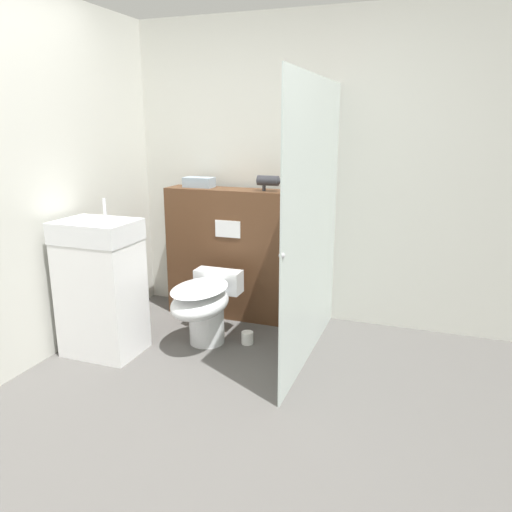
% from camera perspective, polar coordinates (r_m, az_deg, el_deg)
% --- Properties ---
extents(ground_plane, '(12.00, 12.00, 0.00)m').
position_cam_1_polar(ground_plane, '(2.86, -8.93, -20.18)').
color(ground_plane, '#565451').
extents(wall_back, '(8.00, 0.06, 2.50)m').
position_cam_1_polar(wall_back, '(4.24, 3.79, 9.64)').
color(wall_back, silver).
rests_on(wall_back, ground_plane).
extents(partition_panel, '(1.17, 0.27, 1.11)m').
position_cam_1_polar(partition_panel, '(4.27, -2.49, 0.24)').
color(partition_panel, '#51331E').
rests_on(partition_panel, ground_plane).
extents(shower_glass, '(0.04, 1.50, 1.94)m').
position_cam_1_polar(shower_glass, '(3.43, 6.53, 3.58)').
color(shower_glass, silver).
rests_on(shower_glass, ground_plane).
extents(toilet, '(0.39, 0.70, 0.51)m').
position_cam_1_polar(toilet, '(3.79, -5.93, -5.55)').
color(toilet, white).
rests_on(toilet, ground_plane).
extents(sink_vanity, '(0.54, 0.41, 1.13)m').
position_cam_1_polar(sink_vanity, '(3.76, -17.28, -3.47)').
color(sink_vanity, white).
rests_on(sink_vanity, ground_plane).
extents(hair_drier, '(0.20, 0.08, 0.13)m').
position_cam_1_polar(hair_drier, '(4.02, 1.52, 8.58)').
color(hair_drier, '#2D2D33').
rests_on(hair_drier, partition_panel).
extents(folded_towel, '(0.25, 0.13, 0.08)m').
position_cam_1_polar(folded_towel, '(4.31, -6.53, 8.37)').
color(folded_towel, '#8C9EAD').
rests_on(folded_towel, partition_panel).
extents(spare_toilet_roll, '(0.09, 0.09, 0.09)m').
position_cam_1_polar(spare_toilet_roll, '(3.87, -1.00, -9.33)').
color(spare_toilet_roll, white).
rests_on(spare_toilet_roll, ground_plane).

